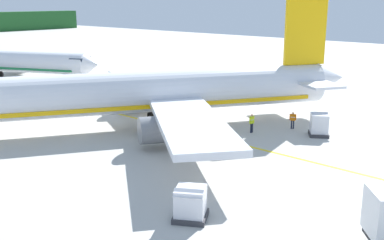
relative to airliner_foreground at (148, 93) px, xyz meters
name	(u,v)px	position (x,y,z in m)	size (l,w,h in m)	color
airliner_foreground	(148,93)	(0.00, 0.00, 0.00)	(37.04, 31.49, 11.90)	silver
cargo_container_near	(319,125)	(8.32, -13.10, -2.40)	(2.31, 2.31, 2.10)	#333338
cargo_container_mid	(190,204)	(-11.25, -15.33, -2.47)	(2.47, 2.47, 1.96)	#333338
crew_marshaller	(293,119)	(8.82, -10.20, -2.44)	(0.39, 0.58, 1.61)	#191E33
crew_loader_left	(252,122)	(5.17, -8.09, -2.35)	(0.63, 0.28, 1.75)	#191E33
apron_guide_line	(198,134)	(1.65, -4.70, -3.39)	(0.30, 60.00, 0.01)	yellow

